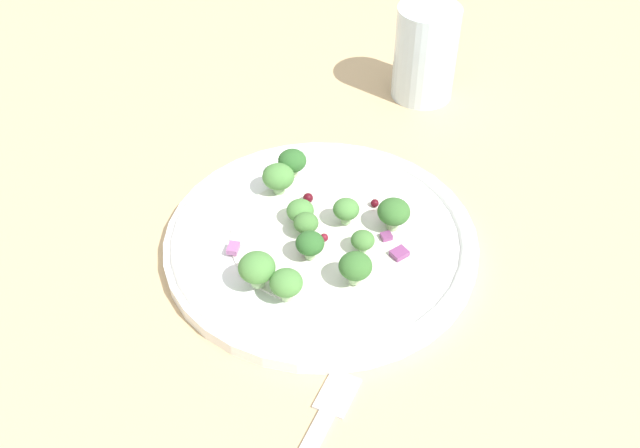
{
  "coord_description": "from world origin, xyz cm",
  "views": [
    {
      "loc": [
        -11.83,
        -44.55,
        45.02
      ],
      "look_at": [
        -0.09,
        -0.8,
        2.7
      ],
      "focal_mm": 40.65,
      "sensor_mm": 36.0,
      "label": 1
    }
  ],
  "objects_px": {
    "broccoli_floret_0": "(257,268)",
    "broccoli_floret_1": "(355,267)",
    "water_glass": "(425,53)",
    "plate": "(320,239)",
    "broccoli_floret_2": "(286,283)"
  },
  "relations": [
    {
      "from": "broccoli_floret_0",
      "to": "broccoli_floret_1",
      "type": "height_order",
      "value": "broccoli_floret_0"
    },
    {
      "from": "broccoli_floret_0",
      "to": "broccoli_floret_1",
      "type": "distance_m",
      "value": 0.08
    },
    {
      "from": "broccoli_floret_0",
      "to": "water_glass",
      "type": "xyz_separation_m",
      "value": [
        0.24,
        0.25,
        0.02
      ]
    },
    {
      "from": "plate",
      "to": "broccoli_floret_1",
      "type": "height_order",
      "value": "broccoli_floret_1"
    },
    {
      "from": "broccoli_floret_1",
      "to": "broccoli_floret_2",
      "type": "xyz_separation_m",
      "value": [
        -0.06,
        -0.0,
        -0.0
      ]
    },
    {
      "from": "plate",
      "to": "water_glass",
      "type": "relative_size",
      "value": 2.63
    },
    {
      "from": "broccoli_floret_1",
      "to": "water_glass",
      "type": "xyz_separation_m",
      "value": [
        0.16,
        0.27,
        0.02
      ]
    },
    {
      "from": "broccoli_floret_0",
      "to": "broccoli_floret_1",
      "type": "xyz_separation_m",
      "value": [
        0.08,
        -0.02,
        -0.0
      ]
    },
    {
      "from": "broccoli_floret_2",
      "to": "water_glass",
      "type": "relative_size",
      "value": 0.26
    },
    {
      "from": "broccoli_floret_1",
      "to": "water_glass",
      "type": "bearing_deg",
      "value": 59.06
    },
    {
      "from": "broccoli_floret_2",
      "to": "water_glass",
      "type": "height_order",
      "value": "water_glass"
    },
    {
      "from": "broccoli_floret_1",
      "to": "broccoli_floret_0",
      "type": "bearing_deg",
      "value": 166.98
    },
    {
      "from": "broccoli_floret_0",
      "to": "broccoli_floret_1",
      "type": "relative_size",
      "value": 1.1
    },
    {
      "from": "water_glass",
      "to": "broccoli_floret_0",
      "type": "bearing_deg",
      "value": -133.39
    },
    {
      "from": "broccoli_floret_1",
      "to": "water_glass",
      "type": "distance_m",
      "value": 0.31
    }
  ]
}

